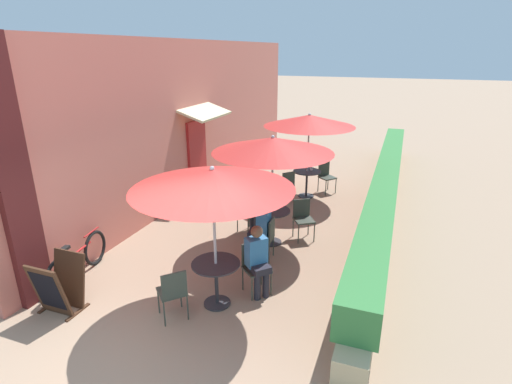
{
  "coord_description": "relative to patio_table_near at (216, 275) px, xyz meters",
  "views": [
    {
      "loc": [
        3.01,
        -3.46,
        3.94
      ],
      "look_at": [
        0.15,
        4.24,
        1.0
      ],
      "focal_mm": 28.0,
      "sensor_mm": 36.0,
      "label": 1
    }
  ],
  "objects": [
    {
      "name": "seated_patron_mid_right",
      "position": [
        0.16,
        1.68,
        0.14
      ],
      "size": [
        0.42,
        0.35,
        1.25
      ],
      "rotation": [
        0.0,
        0.0,
        7.92
      ],
      "color": "#23232D",
      "rests_on": "ground_plane"
    },
    {
      "name": "planter_hedge",
      "position": [
        2.27,
        5.35,
        -0.01
      ],
      "size": [
        0.6,
        12.94,
        1.01
      ],
      "color": "tan",
      "rests_on": "ground_plane"
    },
    {
      "name": "cafe_chair_mid_right",
      "position": [
        0.27,
        1.69,
        -0.03
      ],
      "size": [
        0.43,
        0.43,
        0.87
      ],
      "rotation": [
        0.0,
        0.0,
        7.92
      ],
      "color": "#384238",
      "rests_on": "ground_plane"
    },
    {
      "name": "cafe_chair_near_right",
      "position": [
        0.44,
        0.58,
        -0.03
      ],
      "size": [
        0.57,
        0.57,
        0.87
      ],
      "rotation": [
        0.0,
        0.0,
        10.25
      ],
      "color": "#384238",
      "rests_on": "ground_plane"
    },
    {
      "name": "cafe_facade_wall",
      "position": [
        -3.02,
        5.31,
        1.54
      ],
      "size": [
        0.98,
        13.94,
        4.2
      ],
      "color": "#C66B5B",
      "rests_on": "ground_plane"
    },
    {
      "name": "coffee_cup_far",
      "position": [
        0.25,
        5.61,
        0.25
      ],
      "size": [
        0.07,
        0.07,
        0.09
      ],
      "color": "white",
      "rests_on": "patio_table_far"
    },
    {
      "name": "cafe_chair_mid_back",
      "position": [
        0.7,
        2.88,
        -0.03
      ],
      "size": [
        0.56,
        0.56,
        0.87
      ],
      "rotation": [
        0.0,
        0.0,
        10.02
      ],
      "color": "#384238",
      "rests_on": "ground_plane"
    },
    {
      "name": "ground_plane",
      "position": [
        -0.48,
        -1.52,
        -0.55
      ],
      "size": [
        120.0,
        120.0,
        0.0
      ],
      "primitive_type": "plane",
      "color": "#9E7F66"
    },
    {
      "name": "seated_patron_mid_left",
      "position": [
        -0.5,
        2.76,
        0.14
      ],
      "size": [
        0.46,
        0.5,
        1.25
      ],
      "rotation": [
        0.0,
        0.0,
        5.83
      ],
      "color": "#23232D",
      "rests_on": "ground_plane"
    },
    {
      "name": "patio_umbrella_far",
      "position": [
        0.16,
        5.49,
        1.6
      ],
      "size": [
        2.45,
        2.45,
        2.35
      ],
      "color": "#B7B7BC",
      "rests_on": "ground_plane"
    },
    {
      "name": "cafe_chair_far_left",
      "position": [
        -0.26,
        4.89,
        -0.03
      ],
      "size": [
        0.56,
        0.56,
        0.87
      ],
      "rotation": [
        0.0,
        0.0,
        7.13
      ],
      "color": "#384238",
      "rests_on": "ground_plane"
    },
    {
      "name": "cafe_chair_far_right",
      "position": [
        0.58,
        6.08,
        -0.03
      ],
      "size": [
        0.56,
        0.56,
        0.87
      ],
      "rotation": [
        0.0,
        0.0,
        10.27
      ],
      "color": "#384238",
      "rests_on": "ground_plane"
    },
    {
      "name": "cafe_chair_near_left",
      "position": [
        -0.44,
        -0.58,
        -0.03
      ],
      "size": [
        0.57,
        0.57,
        0.87
      ],
      "rotation": [
        0.0,
        0.0,
        7.1
      ],
      "color": "#384238",
      "rests_on": "ground_plane"
    },
    {
      "name": "patio_umbrella_near",
      "position": [
        0.0,
        -0.0,
        1.6
      ],
      "size": [
        2.45,
        2.45,
        2.35
      ],
      "color": "#B7B7BC",
      "rests_on": "ground_plane"
    },
    {
      "name": "patio_table_mid",
      "position": [
        0.14,
        2.41,
        0.0
      ],
      "size": [
        0.78,
        0.78,
        0.75
      ],
      "color": "#28282D",
      "rests_on": "ground_plane"
    },
    {
      "name": "patio_umbrella_mid",
      "position": [
        0.14,
        2.41,
        1.6
      ],
      "size": [
        2.45,
        2.45,
        2.35
      ],
      "color": "#B7B7BC",
      "rests_on": "ground_plane"
    },
    {
      "name": "seated_patron_near_right",
      "position": [
        0.52,
        0.51,
        0.14
      ],
      "size": [
        0.51,
        0.51,
        1.25
      ],
      "rotation": [
        0.0,
        0.0,
        10.25
      ],
      "color": "#23232D",
      "rests_on": "ground_plane"
    },
    {
      "name": "cafe_chair_mid_left",
      "position": [
        -0.55,
        2.66,
        -0.03
      ],
      "size": [
        0.54,
        0.54,
        0.87
      ],
      "rotation": [
        0.0,
        0.0,
        5.83
      ],
      "color": "#384238",
      "rests_on": "ground_plane"
    },
    {
      "name": "patio_table_near",
      "position": [
        0.0,
        0.0,
        0.0
      ],
      "size": [
        0.78,
        0.78,
        0.75
      ],
      "color": "#28282D",
      "rests_on": "ground_plane"
    },
    {
      "name": "bicycle_leaning",
      "position": [
        -2.68,
        -0.17,
        -0.19
      ],
      "size": [
        0.34,
        1.74,
        0.77
      ],
      "rotation": [
        0.0,
        0.0,
        0.16
      ],
      "color": "black",
      "rests_on": "ground_plane"
    },
    {
      "name": "menu_board",
      "position": [
        -2.25,
        -0.99,
        -0.1
      ],
      "size": [
        0.63,
        0.63,
        0.91
      ],
      "rotation": [
        0.0,
        0.0,
        -0.0
      ],
      "color": "#422819",
      "rests_on": "ground_plane"
    },
    {
      "name": "patio_table_far",
      "position": [
        0.16,
        5.49,
        0.0
      ],
      "size": [
        0.78,
        0.78,
        0.75
      ],
      "color": "#28282D",
      "rests_on": "ground_plane"
    }
  ]
}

